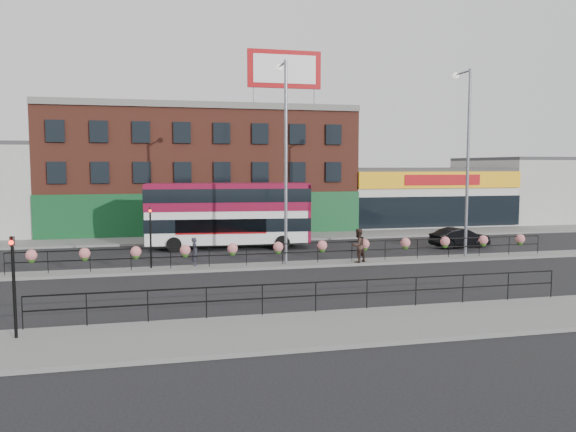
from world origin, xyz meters
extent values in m
plane|color=black|center=(0.00, 0.00, 0.00)|extent=(120.00, 120.00, 0.00)
cube|color=slate|center=(0.00, -12.00, 0.07)|extent=(60.00, 4.00, 0.15)
cube|color=slate|center=(0.00, 12.00, 0.07)|extent=(60.00, 4.00, 0.15)
cube|color=slate|center=(0.00, 0.00, 0.07)|extent=(60.00, 1.60, 0.15)
cube|color=gold|center=(0.00, -9.70, 0.01)|extent=(60.00, 0.10, 0.01)
cube|color=gold|center=(0.00, -9.88, 0.01)|extent=(60.00, 0.10, 0.01)
cube|color=brown|center=(-4.00, 20.00, 5.00)|extent=(25.00, 12.00, 10.00)
cube|color=#3F3F42|center=(-4.00, 20.00, 10.15)|extent=(25.00, 12.00, 0.30)
cube|color=#104821|center=(-4.00, 13.92, 1.70)|extent=(25.00, 0.25, 3.40)
cube|color=silver|center=(16.00, 20.00, 2.50)|extent=(15.00, 12.00, 5.00)
cube|color=#3F3F42|center=(16.00, 20.00, 5.15)|extent=(15.00, 12.00, 0.30)
cube|color=#FEAF0D|center=(16.00, 13.92, 4.30)|extent=(15.00, 0.25, 1.40)
cube|color=#A5080D|center=(16.00, 13.80, 4.30)|extent=(7.00, 0.10, 0.90)
cube|color=black|center=(16.00, 13.92, 1.60)|extent=(15.00, 0.25, 2.60)
cube|color=#B0AFAA|center=(30.75, 20.00, 3.00)|extent=(14.50, 12.00, 6.00)
cube|color=#3F3F42|center=(30.75, 20.00, 6.15)|extent=(14.50, 12.00, 0.30)
cube|color=#A5080D|center=(2.50, 15.00, 13.20)|extent=(6.00, 0.25, 3.00)
cube|color=white|center=(2.50, 14.86, 13.20)|extent=(5.10, 0.04, 2.25)
cylinder|color=slate|center=(0.00, 15.00, 11.00)|extent=(0.12, 0.12, 1.40)
cylinder|color=slate|center=(5.00, 15.00, 11.00)|extent=(0.12, 0.12, 1.40)
cube|color=black|center=(0.00, 0.00, 1.25)|extent=(30.00, 0.05, 0.05)
cube|color=black|center=(0.00, 0.00, 0.76)|extent=(30.00, 0.05, 0.05)
cylinder|color=black|center=(-15.00, 0.00, 0.70)|extent=(0.04, 0.04, 1.10)
cylinder|color=black|center=(-13.00, 0.00, 0.70)|extent=(0.04, 0.04, 1.10)
cylinder|color=black|center=(-11.00, 0.00, 0.70)|extent=(0.04, 0.04, 1.10)
cylinder|color=black|center=(-9.00, 0.00, 0.70)|extent=(0.04, 0.04, 1.10)
cylinder|color=black|center=(-7.00, 0.00, 0.70)|extent=(0.04, 0.04, 1.10)
cylinder|color=black|center=(-5.00, 0.00, 0.70)|extent=(0.04, 0.04, 1.10)
cylinder|color=black|center=(-3.00, 0.00, 0.70)|extent=(0.04, 0.04, 1.10)
cylinder|color=black|center=(-1.00, 0.00, 0.70)|extent=(0.04, 0.04, 1.10)
cylinder|color=black|center=(1.00, 0.00, 0.70)|extent=(0.04, 0.04, 1.10)
cylinder|color=black|center=(3.00, 0.00, 0.70)|extent=(0.04, 0.04, 1.10)
cylinder|color=black|center=(5.00, 0.00, 0.70)|extent=(0.04, 0.04, 1.10)
cylinder|color=black|center=(7.00, 0.00, 0.70)|extent=(0.04, 0.04, 1.10)
cylinder|color=black|center=(9.00, 0.00, 0.70)|extent=(0.04, 0.04, 1.10)
cylinder|color=black|center=(11.00, 0.00, 0.70)|extent=(0.04, 0.04, 1.10)
cylinder|color=black|center=(13.00, 0.00, 0.70)|extent=(0.04, 0.04, 1.10)
cylinder|color=black|center=(15.00, 0.00, 0.70)|extent=(0.04, 0.04, 1.10)
sphere|color=#CC6C6F|center=(-13.75, 0.00, 1.10)|extent=(0.56, 0.56, 0.56)
sphere|color=#285116|center=(-13.75, 0.00, 0.87)|extent=(0.36, 0.36, 0.36)
sphere|color=#CC6C6F|center=(-11.25, 0.00, 1.10)|extent=(0.56, 0.56, 0.56)
sphere|color=#285116|center=(-11.25, 0.00, 0.87)|extent=(0.36, 0.36, 0.36)
sphere|color=#CC6C6F|center=(-8.75, 0.00, 1.10)|extent=(0.56, 0.56, 0.56)
sphere|color=#285116|center=(-8.75, 0.00, 0.87)|extent=(0.36, 0.36, 0.36)
sphere|color=#CC6C6F|center=(-6.25, 0.00, 1.10)|extent=(0.56, 0.56, 0.56)
sphere|color=#285116|center=(-6.25, 0.00, 0.87)|extent=(0.36, 0.36, 0.36)
sphere|color=#CC6C6F|center=(-3.75, 0.00, 1.10)|extent=(0.56, 0.56, 0.56)
sphere|color=#285116|center=(-3.75, 0.00, 0.87)|extent=(0.36, 0.36, 0.36)
sphere|color=#CC6C6F|center=(-1.25, 0.00, 1.10)|extent=(0.56, 0.56, 0.56)
sphere|color=#285116|center=(-1.25, 0.00, 0.87)|extent=(0.36, 0.36, 0.36)
sphere|color=#CC6C6F|center=(1.25, 0.00, 1.10)|extent=(0.56, 0.56, 0.56)
sphere|color=#285116|center=(1.25, 0.00, 0.87)|extent=(0.36, 0.36, 0.36)
sphere|color=#CC6C6F|center=(3.75, 0.00, 1.10)|extent=(0.56, 0.56, 0.56)
sphere|color=#285116|center=(3.75, 0.00, 0.87)|extent=(0.36, 0.36, 0.36)
sphere|color=#CC6C6F|center=(6.25, 0.00, 1.10)|extent=(0.56, 0.56, 0.56)
sphere|color=#285116|center=(6.25, 0.00, 0.87)|extent=(0.36, 0.36, 0.36)
sphere|color=#CC6C6F|center=(8.75, 0.00, 1.10)|extent=(0.56, 0.56, 0.56)
sphere|color=#285116|center=(8.75, 0.00, 0.87)|extent=(0.36, 0.36, 0.36)
sphere|color=#CC6C6F|center=(11.25, 0.00, 1.10)|extent=(0.56, 0.56, 0.56)
sphere|color=#285116|center=(11.25, 0.00, 0.87)|extent=(0.36, 0.36, 0.36)
sphere|color=#CC6C6F|center=(13.75, 0.00, 1.10)|extent=(0.56, 0.56, 0.56)
sphere|color=#285116|center=(13.75, 0.00, 0.87)|extent=(0.36, 0.36, 0.36)
cube|color=black|center=(-2.00, -10.10, 1.25)|extent=(20.00, 0.05, 0.05)
cube|color=black|center=(-2.00, -10.10, 0.76)|extent=(20.00, 0.05, 0.05)
cylinder|color=black|center=(-12.00, -10.10, 0.70)|extent=(0.04, 0.04, 1.10)
cylinder|color=black|center=(-10.00, -10.10, 0.70)|extent=(0.04, 0.04, 1.10)
cylinder|color=black|center=(-8.00, -10.10, 0.70)|extent=(0.04, 0.04, 1.10)
cylinder|color=black|center=(-6.00, -10.10, 0.70)|extent=(0.04, 0.04, 1.10)
cylinder|color=black|center=(-4.00, -10.10, 0.70)|extent=(0.04, 0.04, 1.10)
cylinder|color=black|center=(-2.00, -10.10, 0.70)|extent=(0.04, 0.04, 1.10)
cylinder|color=black|center=(0.00, -10.10, 0.70)|extent=(0.04, 0.04, 1.10)
cylinder|color=black|center=(2.00, -10.10, 0.70)|extent=(0.04, 0.04, 1.10)
cylinder|color=black|center=(4.00, -10.10, 0.70)|extent=(0.04, 0.04, 1.10)
cylinder|color=black|center=(6.00, -10.10, 0.70)|extent=(0.04, 0.04, 1.10)
cylinder|color=black|center=(8.00, -10.10, 0.70)|extent=(0.04, 0.04, 1.10)
cube|color=white|center=(-3.05, 7.43, 2.33)|extent=(10.86, 3.50, 3.88)
cube|color=maroon|center=(-3.05, 7.43, 3.44)|extent=(10.92, 3.57, 1.75)
cube|color=black|center=(-3.05, 7.43, 1.65)|extent=(10.94, 3.59, 0.87)
cube|color=black|center=(-3.05, 7.43, 3.59)|extent=(10.97, 3.61, 0.87)
cube|color=maroon|center=(-3.05, 7.43, 4.29)|extent=(10.86, 3.50, 0.12)
cube|color=maroon|center=(2.20, 6.89, 2.33)|extent=(0.45, 2.49, 3.88)
cube|color=#A5080D|center=(-3.66, 6.26, 1.60)|extent=(5.79, 0.63, 0.97)
cylinder|color=black|center=(-6.65, 6.58, 0.48)|extent=(0.99, 0.39, 0.97)
cylinder|color=black|center=(-6.40, 8.99, 0.48)|extent=(0.99, 0.39, 0.97)
cylinder|color=black|center=(0.30, 5.87, 0.48)|extent=(0.99, 0.39, 0.97)
cylinder|color=black|center=(0.55, 8.28, 0.48)|extent=(0.99, 0.39, 0.97)
imported|color=black|center=(12.25, 4.39, 0.66)|extent=(2.25, 4.31, 1.32)
imported|color=#282833|center=(-5.71, 0.55, 0.91)|extent=(0.64, 0.49, 1.52)
imported|color=#35241D|center=(3.20, -0.44, 1.09)|extent=(1.49, 1.44, 1.89)
cylinder|color=slate|center=(-0.79, 0.12, 5.65)|extent=(0.18, 0.18, 11.00)
cylinder|color=slate|center=(-0.79, 0.95, 11.04)|extent=(0.11, 1.65, 0.11)
sphere|color=silver|center=(-0.79, 1.77, 10.99)|extent=(0.40, 0.40, 0.40)
cylinder|color=slate|center=(10.12, 0.07, 5.62)|extent=(0.18, 0.18, 10.94)
cylinder|color=slate|center=(10.12, 0.89, 10.98)|extent=(0.11, 1.64, 0.11)
sphere|color=silver|center=(10.12, 1.71, 10.93)|extent=(0.39, 0.39, 0.39)
cylinder|color=black|center=(-12.00, -11.00, 1.75)|extent=(0.10, 0.10, 3.20)
imported|color=black|center=(-12.00, -11.00, 3.35)|extent=(0.15, 0.18, 0.90)
sphere|color=#FF190C|center=(-12.00, -11.12, 3.17)|extent=(0.14, 0.14, 0.14)
cylinder|color=black|center=(-8.00, 0.40, 1.75)|extent=(0.10, 0.10, 3.20)
imported|color=black|center=(-8.00, 0.40, 3.35)|extent=(0.15, 0.18, 0.90)
sphere|color=#FF190C|center=(-8.00, 0.28, 3.17)|extent=(0.14, 0.14, 0.14)
camera|label=1|loc=(-7.59, -29.62, 5.52)|focal=35.00mm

